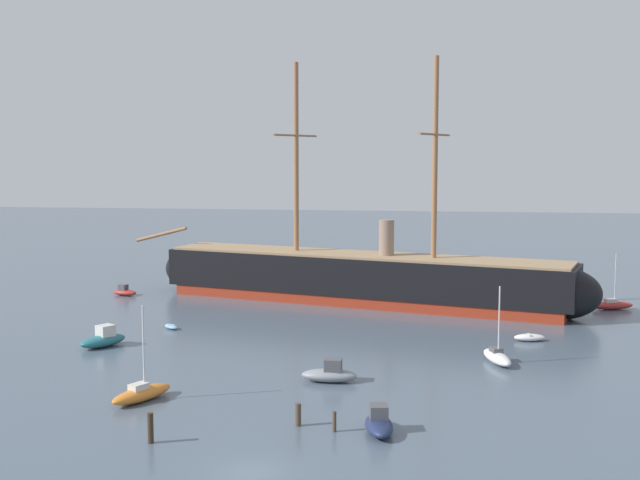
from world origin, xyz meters
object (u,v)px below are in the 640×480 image
at_px(motorboat_mid_left, 103,339).
at_px(dinghy_alongside_bow, 171,327).
at_px(motorboat_near_centre, 330,374).
at_px(motorboat_distant_centre, 391,286).
at_px(motorboat_foreground_right, 379,423).
at_px(tall_ship, 362,278).
at_px(mooring_piling_left_pair, 151,428).
at_px(dinghy_alongside_stern, 530,337).
at_px(motorboat_far_left, 124,292).
at_px(sailboat_mid_right, 497,356).
at_px(sailboat_far_right, 612,305).
at_px(mooring_piling_right_pair, 298,415).
at_px(sailboat_foreground_left, 142,393).
at_px(mooring_piling_nearest, 334,421).

relative_size(motorboat_mid_left, dinghy_alongside_bow, 2.38).
distance_m(motorboat_near_centre, motorboat_distant_centre, 43.70).
distance_m(motorboat_foreground_right, motorboat_near_centre, 12.05).
bearing_deg(motorboat_near_centre, motorboat_foreground_right, -67.72).
relative_size(tall_ship, motorboat_distant_centre, 17.21).
bearing_deg(mooring_piling_left_pair, motorboat_distant_centre, 78.85).
bearing_deg(motorboat_foreground_right, dinghy_alongside_bow, 129.26).
relative_size(tall_ship, motorboat_foreground_right, 12.95).
distance_m(dinghy_alongside_stern, motorboat_far_left, 50.20).
bearing_deg(dinghy_alongside_stern, motorboat_far_left, 158.78).
height_order(motorboat_foreground_right, sailboat_mid_right, sailboat_mid_right).
relative_size(dinghy_alongside_bow, sailboat_far_right, 0.33).
distance_m(motorboat_far_left, mooring_piling_right_pair, 53.65).
relative_size(dinghy_alongside_stern, motorboat_distant_centre, 0.92).
height_order(motorboat_foreground_right, motorboat_near_centre, motorboat_near_centre).
relative_size(dinghy_alongside_bow, dinghy_alongside_stern, 0.68).
relative_size(motorboat_mid_left, motorboat_distant_centre, 1.49).
bearing_deg(motorboat_mid_left, sailboat_foreground_left, -58.99).
height_order(motorboat_near_centre, motorboat_distant_centre, motorboat_near_centre).
xyz_separation_m(motorboat_mid_left, dinghy_alongside_stern, (38.82, 7.67, -0.34)).
bearing_deg(sailboat_foreground_left, tall_ship, 73.04).
bearing_deg(dinghy_alongside_bow, mooring_piling_nearest, -54.58).
bearing_deg(mooring_piling_nearest, dinghy_alongside_stern, 61.34).
distance_m(sailboat_foreground_left, mooring_piling_left_pair, 8.94).
xyz_separation_m(motorboat_distant_centre, mooring_piling_left_pair, (-11.55, -58.59, 0.49)).
height_order(sailboat_mid_right, motorboat_far_left, sailboat_mid_right).
bearing_deg(sailboat_far_right, tall_ship, 179.88).
relative_size(tall_ship, sailboat_mid_right, 8.68).
height_order(sailboat_far_right, mooring_piling_left_pair, sailboat_far_right).
bearing_deg(sailboat_mid_right, motorboat_distant_centre, 106.80).
distance_m(sailboat_foreground_left, motorboat_distant_centre, 52.62).
xyz_separation_m(sailboat_foreground_left, sailboat_mid_right, (25.98, 14.41, -0.03)).
bearing_deg(motorboat_far_left, motorboat_mid_left, -72.84).
xyz_separation_m(sailboat_foreground_left, motorboat_far_left, (-17.22, 41.21, -0.10)).
xyz_separation_m(motorboat_near_centre, mooring_piling_nearest, (1.74, -11.34, 0.03)).
distance_m(tall_ship, sailboat_far_right, 28.31).
bearing_deg(motorboat_far_left, motorboat_foreground_right, -52.87).
xyz_separation_m(motorboat_foreground_right, sailboat_far_right, (23.17, 44.58, -0.08)).
xyz_separation_m(motorboat_near_centre, motorboat_mid_left, (-21.98, 8.62, 0.05)).
relative_size(motorboat_near_centre, motorboat_distant_centre, 1.31).
bearing_deg(sailboat_far_right, motorboat_foreground_right, -117.46).
xyz_separation_m(sailboat_far_right, mooring_piling_nearest, (-26.00, -44.76, 0.14)).
bearing_deg(mooring_piling_nearest, motorboat_foreground_right, 3.73).
bearing_deg(motorboat_mid_left, motorboat_distant_centre, 55.18).
relative_size(sailboat_mid_right, mooring_piling_nearest, 4.91).
relative_size(motorboat_foreground_right, sailboat_far_right, 0.70).
bearing_deg(mooring_piling_left_pair, mooring_piling_nearest, 18.34).
bearing_deg(dinghy_alongside_stern, dinghy_alongside_bow, 179.27).
bearing_deg(mooring_piling_right_pair, sailboat_foreground_left, 162.53).
xyz_separation_m(tall_ship, mooring_piling_nearest, (2.21, -44.82, -2.35)).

